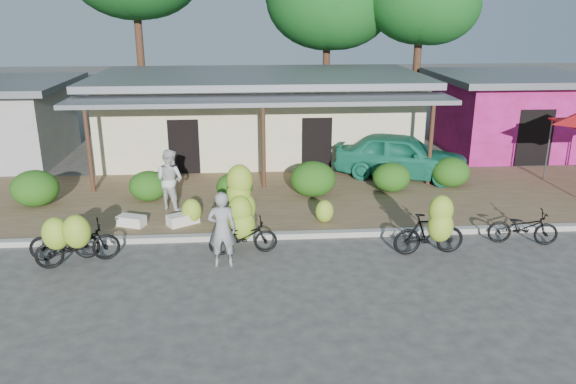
% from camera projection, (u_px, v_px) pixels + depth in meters
% --- Properties ---
extents(ground, '(100.00, 100.00, 0.00)m').
position_uv_depth(ground, '(273.00, 272.00, 13.07)').
color(ground, '#413F3C').
rests_on(ground, ground).
extents(sidewalk, '(60.00, 6.00, 0.12)m').
position_uv_depth(sidewalk, '(265.00, 200.00, 17.79)').
color(sidewalk, olive).
rests_on(sidewalk, ground).
extents(curb, '(60.00, 0.25, 0.15)m').
position_uv_depth(curb, '(269.00, 236.00, 14.94)').
color(curb, '#A8A399').
rests_on(curb, ground).
extents(shop_main, '(13.00, 8.50, 3.35)m').
position_uv_depth(shop_main, '(260.00, 114.00, 22.89)').
color(shop_main, beige).
rests_on(shop_main, ground).
extents(shop_pink, '(6.00, 6.00, 3.25)m').
position_uv_depth(shop_pink, '(508.00, 112.00, 23.71)').
color(shop_pink, '#CC1F95').
rests_on(shop_pink, ground).
extents(hedge_0, '(1.41, 1.27, 1.10)m').
position_uv_depth(hedge_0, '(35.00, 188.00, 16.92)').
color(hedge_0, '#1D4F12').
rests_on(hedge_0, sidewalk).
extents(hedge_1, '(1.21, 1.09, 0.94)m').
position_uv_depth(hedge_1, '(149.00, 186.00, 17.40)').
color(hedge_1, '#1D4F12').
rests_on(hedge_1, sidewalk).
extents(hedge_2, '(1.14, 1.03, 0.89)m').
position_uv_depth(hedge_2, '(235.00, 187.00, 17.41)').
color(hedge_2, '#1D4F12').
rests_on(hedge_2, sidewalk).
extents(hedge_3, '(1.45, 1.30, 1.13)m').
position_uv_depth(hedge_3, '(313.00, 179.00, 17.80)').
color(hedge_3, '#1D4F12').
rests_on(hedge_3, sidewalk).
extents(hedge_4, '(1.23, 1.11, 0.96)m').
position_uv_depth(hedge_4, '(391.00, 177.00, 18.27)').
color(hedge_4, '#1D4F12').
rests_on(hedge_4, sidewalk).
extents(hedge_5, '(1.28, 1.15, 1.00)m').
position_uv_depth(hedge_5, '(451.00, 172.00, 18.77)').
color(hedge_5, '#1D4F12').
rests_on(hedge_5, sidewalk).
extents(bike_far_left, '(2.05, 1.52, 1.47)m').
position_uv_depth(bike_far_left, '(77.00, 242.00, 13.21)').
color(bike_far_left, black).
rests_on(bike_far_left, ground).
extents(bike_left, '(1.69, 1.22, 1.34)m').
position_uv_depth(bike_left, '(62.00, 239.00, 13.37)').
color(bike_left, black).
rests_on(bike_left, ground).
extents(bike_center, '(1.76, 1.23, 2.16)m').
position_uv_depth(bike_center, '(241.00, 217.00, 14.07)').
color(bike_center, black).
rests_on(bike_center, ground).
extents(bike_right, '(1.81, 1.20, 1.74)m').
position_uv_depth(bike_right, '(432.00, 229.00, 13.62)').
color(bike_right, black).
rests_on(bike_right, ground).
extents(bike_far_right, '(1.83, 0.95, 0.92)m').
position_uv_depth(bike_far_right, '(523.00, 227.00, 14.50)').
color(bike_far_right, black).
rests_on(bike_far_right, ground).
extents(loose_banana_a, '(0.56, 0.47, 0.70)m').
position_uv_depth(loose_banana_a, '(192.00, 211.00, 15.64)').
color(loose_banana_a, '#ABC330').
rests_on(loose_banana_a, sidewalk).
extents(loose_banana_b, '(0.49, 0.41, 0.61)m').
position_uv_depth(loose_banana_b, '(225.00, 218.00, 15.24)').
color(loose_banana_b, '#ABC330').
rests_on(loose_banana_b, sidewalk).
extents(loose_banana_c, '(0.52, 0.44, 0.65)m').
position_uv_depth(loose_banana_c, '(324.00, 211.00, 15.68)').
color(loose_banana_c, '#ABC330').
rests_on(loose_banana_c, sidewalk).
extents(sack_near, '(0.93, 0.80, 0.30)m').
position_uv_depth(sack_near, '(183.00, 219.00, 15.58)').
color(sack_near, white).
rests_on(sack_near, sidewalk).
extents(sack_far, '(0.84, 0.63, 0.28)m').
position_uv_depth(sack_far, '(131.00, 221.00, 15.48)').
color(sack_far, white).
rests_on(sack_far, sidewalk).
extents(vendor, '(0.67, 0.44, 1.85)m').
position_uv_depth(vendor, '(222.00, 229.00, 13.11)').
color(vendor, gray).
rests_on(vendor, ground).
extents(bystander, '(1.12, 1.06, 1.83)m').
position_uv_depth(bystander, '(170.00, 180.00, 16.52)').
color(bystander, silver).
rests_on(bystander, sidewalk).
extents(teal_van, '(4.98, 3.47, 1.57)m').
position_uv_depth(teal_van, '(401.00, 155.00, 19.76)').
color(teal_van, '#1C7E5E').
rests_on(teal_van, sidewalk).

